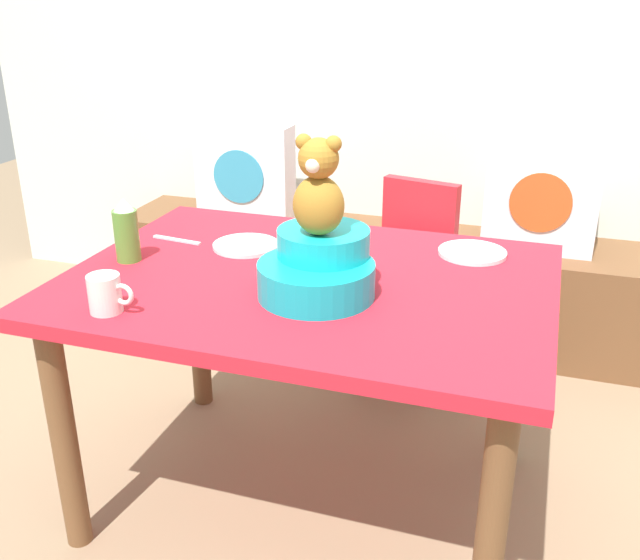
% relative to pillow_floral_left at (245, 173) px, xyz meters
% --- Properties ---
extents(ground_plane, '(8.00, 8.00, 0.00)m').
position_rel_pillow_floral_left_xyz_m(ground_plane, '(0.72, -1.21, -0.68)').
color(ground_plane, '#8C7256').
extents(back_wall, '(4.40, 0.10, 2.60)m').
position_rel_pillow_floral_left_xyz_m(back_wall, '(0.72, 0.29, 0.62)').
color(back_wall, silver).
rests_on(back_wall, ground_plane).
extents(window_bench, '(2.60, 0.44, 0.46)m').
position_rel_pillow_floral_left_xyz_m(window_bench, '(0.72, 0.02, -0.45)').
color(window_bench, brown).
rests_on(window_bench, ground_plane).
extents(pillow_floral_left, '(0.44, 0.15, 0.44)m').
position_rel_pillow_floral_left_xyz_m(pillow_floral_left, '(0.00, 0.00, 0.00)').
color(pillow_floral_left, silver).
rests_on(pillow_floral_left, window_bench).
extents(pillow_floral_right, '(0.44, 0.15, 0.44)m').
position_rel_pillow_floral_left_xyz_m(pillow_floral_right, '(1.29, 0.00, 0.00)').
color(pillow_floral_right, silver).
rests_on(pillow_floral_right, window_bench).
extents(dining_table, '(1.31, 0.96, 0.74)m').
position_rel_pillow_floral_left_xyz_m(dining_table, '(0.72, -1.21, -0.04)').
color(dining_table, red).
rests_on(dining_table, ground_plane).
extents(highchair, '(0.39, 0.50, 0.79)m').
position_rel_pillow_floral_left_xyz_m(highchair, '(0.83, -0.42, -0.16)').
color(highchair, red).
rests_on(highchair, ground_plane).
extents(infant_seat_teal, '(0.30, 0.33, 0.16)m').
position_rel_pillow_floral_left_xyz_m(infant_seat_teal, '(0.78, -1.30, 0.13)').
color(infant_seat_teal, '#13AAB4').
rests_on(infant_seat_teal, dining_table).
extents(teddy_bear, '(0.13, 0.12, 0.25)m').
position_rel_pillow_floral_left_xyz_m(teddy_bear, '(0.78, -1.30, 0.34)').
color(teddy_bear, '#A17426').
rests_on(teddy_bear, infant_seat_teal).
extents(ketchup_bottle, '(0.07, 0.07, 0.18)m').
position_rel_pillow_floral_left_xyz_m(ketchup_bottle, '(0.19, -1.25, 0.15)').
color(ketchup_bottle, '#4C8C33').
rests_on(ketchup_bottle, dining_table).
extents(coffee_mug, '(0.12, 0.08, 0.09)m').
position_rel_pillow_floral_left_xyz_m(coffee_mug, '(0.33, -1.57, 0.11)').
color(coffee_mug, silver).
rests_on(coffee_mug, dining_table).
extents(dinner_plate_near, '(0.20, 0.20, 0.01)m').
position_rel_pillow_floral_left_xyz_m(dinner_plate_near, '(0.47, -1.05, 0.07)').
color(dinner_plate_near, white).
rests_on(dinner_plate_near, dining_table).
extents(dinner_plate_far, '(0.20, 0.20, 0.01)m').
position_rel_pillow_floral_left_xyz_m(dinner_plate_far, '(1.13, -0.90, 0.07)').
color(dinner_plate_far, white).
rests_on(dinner_plate_far, dining_table).
extents(table_fork, '(0.17, 0.04, 0.01)m').
position_rel_pillow_floral_left_xyz_m(table_fork, '(0.24, -1.06, 0.06)').
color(table_fork, silver).
rests_on(table_fork, dining_table).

